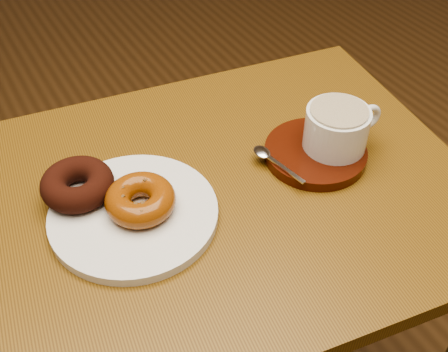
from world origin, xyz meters
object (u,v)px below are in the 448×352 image
cafe_table (213,241)px  saucer (315,153)px  donut_plate (134,214)px  coffee_cup (338,128)px

cafe_table → saucer: bearing=2.9°
cafe_table → donut_plate: 0.18m
saucer → coffee_cup: bearing=-12.3°
cafe_table → coffee_cup: size_ratio=6.53×
cafe_table → coffee_cup: 0.27m
cafe_table → saucer: saucer is taller
saucer → cafe_table: bearing=175.2°
cafe_table → donut_plate: (-0.12, 0.01, 0.12)m
cafe_table → donut_plate: donut_plate is taller
saucer → coffee_cup: size_ratio=1.23×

